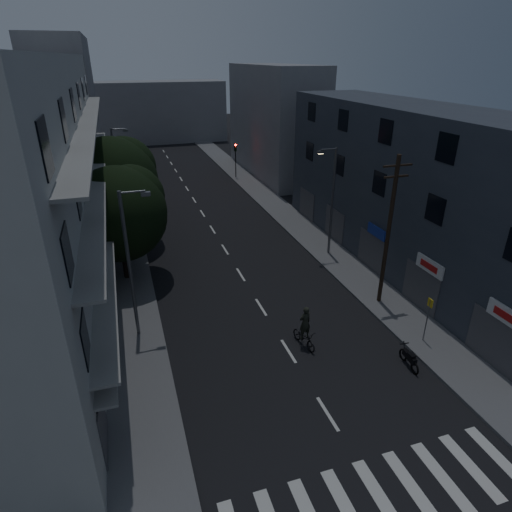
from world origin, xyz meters
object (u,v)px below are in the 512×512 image
motorcycle (409,359)px  cyclist (304,333)px  utility_pole (389,229)px  bus_stop_sign (428,312)px

motorcycle → cyclist: (-4.24, 3.11, 0.37)m
utility_pole → motorcycle: size_ratio=5.32×
bus_stop_sign → cyclist: 6.48m
motorcycle → cyclist: bearing=148.3°
utility_pole → bus_stop_sign: bearing=-90.3°
motorcycle → cyclist: 5.27m
utility_pole → motorcycle: (-1.94, -5.68, -4.44)m
utility_pole → bus_stop_sign: (-0.02, -4.29, -2.98)m
cyclist → motorcycle: bearing=-48.7°
bus_stop_sign → motorcycle: 2.78m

